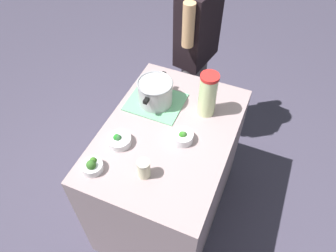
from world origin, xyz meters
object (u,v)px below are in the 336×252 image
(broccoli_bowl_front, at_px, (119,140))
(mason_jar, at_px, (143,168))
(broccoli_bowl_back, at_px, (92,166))
(cooking_pot, at_px, (155,92))
(person_cook, at_px, (196,53))
(lemonade_pitcher, at_px, (208,94))
(broccoli_bowl_center, at_px, (183,137))

(broccoli_bowl_front, bearing_deg, mason_jar, -121.83)
(mason_jar, xyz_separation_m, broccoli_bowl_back, (-0.07, 0.26, -0.02))
(cooking_pot, distance_m, broccoli_bowl_front, 0.38)
(cooking_pot, relative_size, person_cook, 0.18)
(lemonade_pitcher, height_order, person_cook, person_cook)
(lemonade_pitcher, bearing_deg, broccoli_bowl_center, 169.38)
(broccoli_bowl_front, distance_m, broccoli_bowl_back, 0.21)
(lemonade_pitcher, height_order, broccoli_bowl_front, lemonade_pitcher)
(broccoli_bowl_front, xyz_separation_m, broccoli_bowl_back, (-0.21, 0.04, 0.01))
(mason_jar, relative_size, person_cook, 0.07)
(broccoli_bowl_back, distance_m, person_cook, 1.23)
(cooking_pot, xyz_separation_m, broccoli_bowl_front, (-0.37, 0.05, -0.06))
(mason_jar, height_order, broccoli_bowl_front, mason_jar)
(person_cook, bearing_deg, broccoli_bowl_center, -165.48)
(lemonade_pitcher, relative_size, person_cook, 0.18)
(broccoli_bowl_back, relative_size, person_cook, 0.07)
(broccoli_bowl_front, bearing_deg, cooking_pot, -8.28)
(mason_jar, bearing_deg, person_cook, 5.82)
(lemonade_pitcher, distance_m, broccoli_bowl_front, 0.57)
(cooking_pot, height_order, mason_jar, cooking_pot)
(lemonade_pitcher, distance_m, mason_jar, 0.58)
(broccoli_bowl_back, bearing_deg, cooking_pot, -9.63)
(cooking_pot, xyz_separation_m, broccoli_bowl_back, (-0.58, 0.10, -0.06))
(mason_jar, distance_m, broccoli_bowl_center, 0.31)
(lemonade_pitcher, bearing_deg, person_cook, 24.48)
(broccoli_bowl_front, bearing_deg, lemonade_pitcher, -41.31)
(broccoli_bowl_front, bearing_deg, broccoli_bowl_center, -63.73)
(broccoli_bowl_front, height_order, broccoli_bowl_back, broccoli_bowl_back)
(cooking_pot, bearing_deg, person_cook, -3.86)
(cooking_pot, relative_size, broccoli_bowl_front, 2.15)
(cooking_pot, height_order, broccoli_bowl_front, cooking_pot)
(lemonade_pitcher, xyz_separation_m, mason_jar, (-0.55, 0.15, -0.09))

